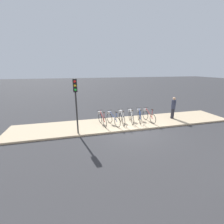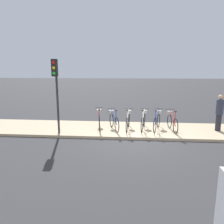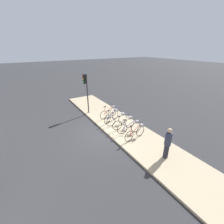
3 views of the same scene
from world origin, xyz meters
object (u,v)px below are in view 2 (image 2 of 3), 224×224
(parked_bicycle_4, at_px, (157,120))
(pedestrian, at_px, (219,112))
(parked_bicycle_0, at_px, (99,119))
(parked_bicycle_2, at_px, (128,120))
(parked_bicycle_1, at_px, (114,120))
(parked_bicycle_5, at_px, (172,121))
(parked_bicycle_3, at_px, (143,120))
(traffic_light, at_px, (56,81))

(parked_bicycle_4, height_order, pedestrian, pedestrian)
(parked_bicycle_0, xyz_separation_m, parked_bicycle_2, (1.47, -0.13, 0.00))
(parked_bicycle_1, relative_size, parked_bicycle_5, 0.95)
(parked_bicycle_0, xyz_separation_m, parked_bicycle_5, (3.62, -0.18, 0.00))
(pedestrian, bearing_deg, parked_bicycle_2, -178.50)
(parked_bicycle_0, relative_size, pedestrian, 0.98)
(parked_bicycle_3, bearing_deg, parked_bicycle_2, -173.84)
(parked_bicycle_0, xyz_separation_m, parked_bicycle_4, (2.92, -0.07, 0.00))
(parked_bicycle_3, xyz_separation_m, pedestrian, (3.64, 0.03, 0.48))
(parked_bicycle_2, bearing_deg, parked_bicycle_1, -175.88)
(parked_bicycle_5, bearing_deg, parked_bicycle_4, 170.92)
(parked_bicycle_1, bearing_deg, parked_bicycle_2, 4.12)
(parked_bicycle_0, relative_size, parked_bicycle_3, 1.00)
(parked_bicycle_4, bearing_deg, parked_bicycle_0, 178.70)
(pedestrian, bearing_deg, parked_bicycle_3, -179.48)
(parked_bicycle_0, height_order, parked_bicycle_3, same)
(pedestrian, height_order, traffic_light, traffic_light)
(parked_bicycle_3, relative_size, parked_bicycle_4, 1.03)
(traffic_light, bearing_deg, parked_bicycle_1, 22.48)
(parked_bicycle_3, bearing_deg, pedestrian, 0.52)
(parked_bicycle_1, distance_m, parked_bicycle_5, 2.87)
(parked_bicycle_2, height_order, parked_bicycle_4, same)
(parked_bicycle_4, relative_size, pedestrian, 0.95)
(parked_bicycle_4, bearing_deg, parked_bicycle_2, -177.41)
(parked_bicycle_5, bearing_deg, parked_bicycle_1, -179.89)
(parked_bicycle_1, bearing_deg, parked_bicycle_4, 3.10)
(parked_bicycle_4, bearing_deg, pedestrian, 0.97)
(parked_bicycle_5, bearing_deg, parked_bicycle_3, 174.64)
(parked_bicycle_2, distance_m, traffic_light, 3.95)
(parked_bicycle_5, relative_size, traffic_light, 0.51)
(parked_bicycle_3, distance_m, parked_bicycle_4, 0.68)
(parked_bicycle_0, distance_m, parked_bicycle_5, 3.63)
(parked_bicycle_1, distance_m, parked_bicycle_4, 2.17)
(parked_bicycle_0, bearing_deg, parked_bicycle_2, -5.11)
(parked_bicycle_1, height_order, traffic_light, traffic_light)
(traffic_light, bearing_deg, parked_bicycle_2, 18.66)
(parked_bicycle_3, bearing_deg, traffic_light, -163.64)
(parked_bicycle_2, height_order, parked_bicycle_5, same)
(parked_bicycle_4, xyz_separation_m, traffic_light, (-4.68, -1.16, 1.99))
(parked_bicycle_5, distance_m, traffic_light, 5.83)
(parked_bicycle_4, distance_m, traffic_light, 5.22)
(parked_bicycle_2, relative_size, parked_bicycle_4, 1.04)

